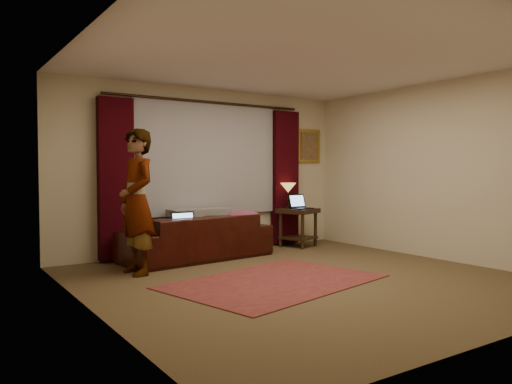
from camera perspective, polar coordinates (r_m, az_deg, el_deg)
floor at (r=6.08m, az=5.56°, el=-9.93°), size 5.00×5.00×0.01m
ceiling at (r=6.08m, az=5.66°, el=14.80°), size 5.00×5.00×0.02m
wall_back at (r=8.03m, az=-5.74°, el=2.45°), size 5.00×0.02×2.60m
wall_front at (r=4.30m, az=27.16°, el=2.22°), size 5.00×0.02×2.60m
wall_left at (r=4.77m, az=-18.37°, el=2.36°), size 0.02×5.00×2.60m
wall_right at (r=7.76m, az=20.08°, el=2.31°), size 0.02×5.00×2.60m
sheer_curtain at (r=7.98m, az=-5.54°, el=3.89°), size 2.50×0.05×1.80m
drape_left at (r=7.35m, az=-15.73°, el=1.44°), size 0.50×0.14×2.30m
drape_right at (r=8.75m, az=3.33°, el=1.67°), size 0.50×0.14×2.30m
curtain_rod at (r=8.01m, az=-5.40°, el=10.20°), size 0.04×0.04×3.40m
picture_frame at (r=9.19m, az=6.05°, el=5.25°), size 0.50×0.04×0.60m
sofa at (r=7.37m, az=-6.74°, el=-4.17°), size 2.33×1.21×0.90m
throw_blanket at (r=7.59m, az=-6.51°, el=-0.48°), size 0.94×0.39×0.11m
clothing_pile at (r=7.63m, az=-1.51°, el=-3.01°), size 0.68×0.59×0.25m
laptop_sofa at (r=7.10m, az=-7.95°, el=-3.39°), size 0.37×0.40×0.26m
area_rug at (r=5.91m, az=2.19°, el=-10.18°), size 2.74×2.14×0.01m
end_table at (r=8.58m, az=4.83°, el=-4.07°), size 0.73×0.73×0.65m
tiffany_lamp at (r=8.60m, az=3.69°, el=-0.41°), size 0.38×0.38×0.44m
laptop_table at (r=8.46m, az=5.26°, el=-1.09°), size 0.37×0.40×0.25m
person at (r=6.40m, az=-13.47°, el=-1.08°), size 0.57×0.57×1.82m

